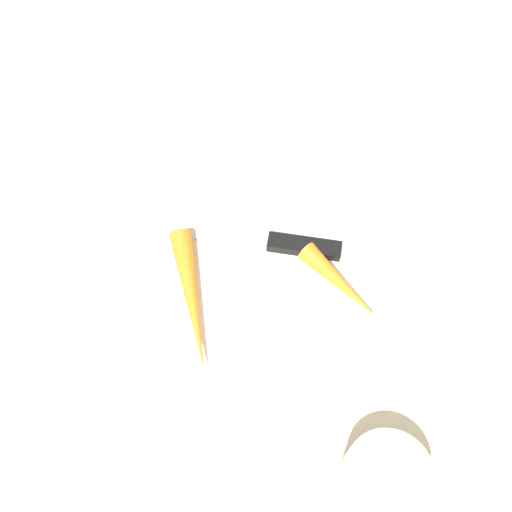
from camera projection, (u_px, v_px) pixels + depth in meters
The scene contains 6 objects.
ground_plane at pixel (256, 261), 0.71m from camera, with size 1.40×1.40×0.00m, color #C6B793.
cutting_board at pixel (256, 258), 0.71m from camera, with size 0.36×0.26×0.01m, color silver.
knife at pixel (293, 245), 0.70m from camera, with size 0.13×0.18×0.01m.
carrot_long at pixel (192, 299), 0.66m from camera, with size 0.03×0.03×0.18m, color orange.
carrot_short at pixel (340, 283), 0.67m from camera, with size 0.03×0.03×0.12m, color orange.
small_bowl at pixel (386, 478), 0.57m from camera, with size 0.09×0.09×0.04m, color silver.
Camera 1 is at (0.30, -0.13, 0.63)m, focal length 40.13 mm.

